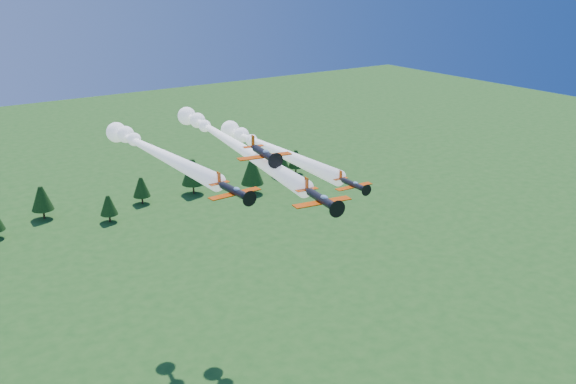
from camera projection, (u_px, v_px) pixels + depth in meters
plane_lead at (227, 140)px, 112.19m from camera, size 14.07×61.77×3.70m
plane_left at (150, 149)px, 105.37m from camera, size 7.62×46.58×3.70m
plane_right at (267, 147)px, 117.41m from camera, size 6.50×45.18×3.70m
plane_slot at (264, 153)px, 96.44m from camera, size 8.59×9.39×3.00m
treeline at (92, 199)px, 190.01m from camera, size 170.09×22.78×11.87m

